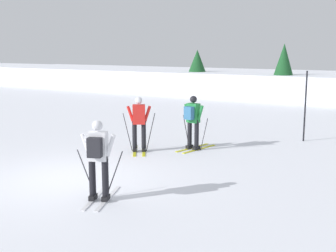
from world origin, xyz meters
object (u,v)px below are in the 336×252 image
(skier_green, at_px, (193,120))
(skier_white, at_px, (98,157))
(skier_red, at_px, (139,122))
(conifer_far_right, at_px, (283,68))
(trail_marker_pole, at_px, (305,106))
(conifer_far_centre, at_px, (197,67))

(skier_green, bearing_deg, skier_white, -84.24)
(skier_red, bearing_deg, conifer_far_right, 90.62)
(trail_marker_pole, bearing_deg, conifer_far_centre, 130.25)
(skier_white, xyz_separation_m, conifer_far_centre, (-8.32, 20.72, 0.95))
(skier_red, distance_m, conifer_far_right, 15.81)
(skier_green, bearing_deg, conifer_far_centre, 116.68)
(trail_marker_pole, height_order, conifer_far_centre, conifer_far_centre)
(conifer_far_right, bearing_deg, trail_marker_pole, -70.24)
(skier_green, bearing_deg, skier_red, -139.72)
(skier_white, height_order, skier_red, same)
(trail_marker_pole, relative_size, conifer_far_centre, 0.78)
(skier_white, height_order, conifer_far_centre, conifer_far_centre)
(trail_marker_pole, distance_m, conifer_far_right, 12.29)
(conifer_far_centre, bearing_deg, conifer_far_right, -7.52)
(conifer_far_right, bearing_deg, skier_white, -84.30)
(skier_white, bearing_deg, trail_marker_pole, 75.46)
(trail_marker_pole, bearing_deg, conifer_far_right, 109.76)
(skier_white, bearing_deg, skier_red, 113.80)
(skier_green, relative_size, trail_marker_pole, 0.71)
(skier_green, relative_size, conifer_far_centre, 0.55)
(skier_white, bearing_deg, conifer_far_right, 95.70)
(skier_white, height_order, trail_marker_pole, trail_marker_pole)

